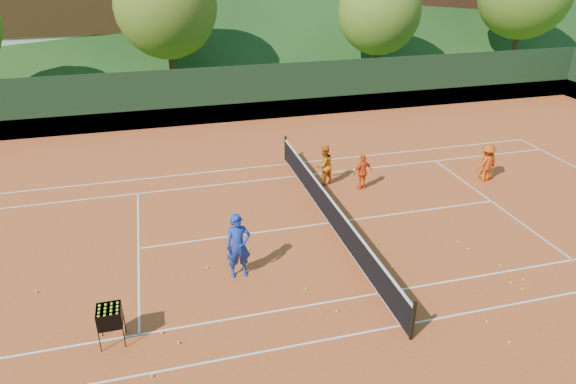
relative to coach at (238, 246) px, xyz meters
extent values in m
plane|color=#31541A|center=(3.55, 2.25, -1.00)|extent=(400.00, 400.00, 0.00)
cube|color=#BD4C1E|center=(3.55, 2.25, -0.99)|extent=(40.00, 24.00, 0.02)
imported|color=#1835A1|center=(0.00, 0.00, 0.00)|extent=(0.73, 0.50, 1.97)
imported|color=orange|center=(4.35, 5.34, -0.16)|extent=(0.98, 0.88, 1.65)
imported|color=#FC5516|center=(5.68, 4.54, -0.27)|extent=(0.90, 0.55, 1.43)
imported|color=orange|center=(10.93, 4.13, -0.23)|extent=(0.76, 0.52, 1.50)
imported|color=#D24A12|center=(10.76, 3.97, -0.21)|extent=(1.10, 0.78, 1.54)
sphere|color=yellow|center=(7.36, -2.41, -0.95)|extent=(0.07, 0.07, 0.07)
sphere|color=yellow|center=(-2.29, -1.98, -0.95)|extent=(0.07, 0.07, 0.07)
sphere|color=yellow|center=(7.48, -2.75, -0.95)|extent=(0.07, 0.07, 0.07)
sphere|color=yellow|center=(-5.57, 0.60, -0.95)|extent=(0.07, 0.07, 0.07)
sphere|color=yellow|center=(7.11, -0.07, -0.95)|extent=(0.07, 0.07, 0.07)
sphere|color=yellow|center=(-2.57, -3.37, -0.95)|extent=(0.07, 0.07, 0.07)
sphere|color=yellow|center=(-0.87, 0.57, -0.95)|extent=(0.07, 0.07, 0.07)
sphere|color=yellow|center=(5.70, -3.70, -0.95)|extent=(0.07, 0.07, 0.07)
sphere|color=yellow|center=(0.25, 1.08, -0.95)|extent=(0.07, 0.07, 0.07)
sphere|color=yellow|center=(1.68, -1.18, -0.95)|extent=(0.07, 0.07, 0.07)
sphere|color=yellow|center=(7.21, -0.54, -0.95)|extent=(0.07, 0.07, 0.07)
sphere|color=yellow|center=(2.17, -2.31, -0.95)|extent=(0.07, 0.07, 0.07)
sphere|color=yellow|center=(-1.92, -2.44, -0.95)|extent=(0.07, 0.07, 0.07)
sphere|color=yellow|center=(0.52, 1.28, -0.95)|extent=(0.07, 0.07, 0.07)
sphere|color=yellow|center=(5.79, -4.50, -0.95)|extent=(0.07, 0.07, 0.07)
sphere|color=yellow|center=(7.78, -2.39, -0.95)|extent=(0.07, 0.07, 0.07)
sphere|color=yellow|center=(4.44, -0.83, -0.95)|extent=(0.07, 0.07, 0.07)
sphere|color=yellow|center=(7.60, -1.58, -0.95)|extent=(0.07, 0.07, 0.07)
cube|color=white|center=(3.55, -3.23, -0.98)|extent=(23.77, 0.06, 0.00)
cube|color=white|center=(3.55, 7.74, -0.98)|extent=(23.77, 0.06, 0.00)
cube|color=white|center=(3.55, -1.86, -0.98)|extent=(23.77, 0.06, 0.00)
cube|color=white|center=(3.55, 6.37, -0.98)|extent=(23.77, 0.06, 0.00)
cube|color=white|center=(-2.85, 2.25, -0.98)|extent=(0.06, 8.23, 0.00)
cube|color=silver|center=(9.95, 2.25, -0.98)|extent=(0.06, 8.23, 0.00)
cube|color=white|center=(3.55, 2.25, -0.98)|extent=(12.80, 0.06, 0.00)
cube|color=white|center=(3.55, 2.25, -0.98)|extent=(0.06, 10.97, 0.00)
cube|color=black|center=(3.55, 2.25, -0.53)|extent=(0.03, 11.97, 0.90)
cube|color=white|center=(3.55, 2.25, -0.06)|extent=(0.05, 11.97, 0.06)
cylinder|color=black|center=(3.55, -3.73, -0.43)|extent=(0.10, 0.10, 1.10)
cylinder|color=black|center=(3.55, 8.24, -0.43)|extent=(0.10, 0.10, 1.10)
cube|color=black|center=(3.55, 14.25, 0.52)|extent=(40.00, 0.05, 3.00)
cube|color=#1A5E29|center=(3.55, 14.25, -0.48)|extent=(40.40, 0.05, 1.00)
cylinder|color=black|center=(-3.71, -2.23, -0.71)|extent=(0.02, 0.02, 0.55)
cylinder|color=black|center=(-3.16, -2.23, -0.71)|extent=(0.02, 0.02, 0.55)
cylinder|color=black|center=(-3.71, -1.68, -0.71)|extent=(0.02, 0.02, 0.55)
cylinder|color=black|center=(-3.16, -1.68, -0.71)|extent=(0.02, 0.02, 0.55)
cube|color=black|center=(-3.43, -1.96, -0.43)|extent=(0.55, 0.55, 0.02)
cube|color=black|center=(-3.43, -2.23, -0.21)|extent=(0.55, 0.02, 0.45)
cube|color=black|center=(-3.43, -1.68, -0.21)|extent=(0.55, 0.02, 0.45)
cube|color=black|center=(-3.71, -1.96, -0.21)|extent=(0.02, 0.55, 0.45)
cube|color=black|center=(-3.16, -1.96, -0.21)|extent=(0.02, 0.55, 0.45)
sphere|color=#CCE526|center=(-3.64, -2.16, -0.02)|extent=(0.07, 0.07, 0.07)
sphere|color=#CCE526|center=(-3.64, -2.03, -0.02)|extent=(0.07, 0.07, 0.07)
sphere|color=#CCE526|center=(-3.64, -1.89, -0.02)|extent=(0.07, 0.07, 0.07)
sphere|color=#CCE526|center=(-3.64, -1.75, -0.02)|extent=(0.07, 0.07, 0.07)
sphere|color=#CCE526|center=(-3.50, -2.16, -0.02)|extent=(0.07, 0.07, 0.07)
sphere|color=#CCE526|center=(-3.50, -2.03, -0.02)|extent=(0.07, 0.07, 0.07)
sphere|color=#CCE526|center=(-3.50, -1.89, -0.02)|extent=(0.07, 0.07, 0.07)
sphere|color=#CCE526|center=(-3.50, -1.75, -0.02)|extent=(0.07, 0.07, 0.07)
sphere|color=#CCE526|center=(-3.36, -2.16, -0.02)|extent=(0.07, 0.07, 0.07)
sphere|color=#CCE526|center=(-3.36, -2.03, -0.02)|extent=(0.07, 0.07, 0.07)
sphere|color=#CCE526|center=(-3.36, -1.89, -0.02)|extent=(0.07, 0.07, 0.07)
sphere|color=#CCE526|center=(-3.36, -1.75, -0.02)|extent=(0.07, 0.07, 0.07)
sphere|color=#CCE526|center=(-3.23, -2.16, -0.02)|extent=(0.07, 0.07, 0.07)
sphere|color=#CCE526|center=(-3.23, -2.03, -0.02)|extent=(0.07, 0.07, 0.07)
sphere|color=#CCE526|center=(-3.23, -1.89, -0.02)|extent=(0.07, 0.07, 0.07)
sphere|color=#CCE526|center=(-3.23, -1.75, -0.02)|extent=(0.07, 0.07, 0.07)
cube|color=beige|center=(-6.45, 32.25, 0.44)|extent=(12.00, 9.00, 2.88)
cube|color=beige|center=(9.55, 36.25, 0.26)|extent=(11.00, 8.00, 2.52)
cube|color=beige|center=(23.55, 32.25, 0.35)|extent=(10.00, 8.00, 2.70)
cylinder|color=#41291A|center=(-0.45, 22.25, 0.44)|extent=(0.36, 0.36, 2.88)
sphere|color=#486B1C|center=(-0.45, 22.25, 4.20)|extent=(6.40, 6.40, 6.40)
cylinder|color=#3E2918|center=(13.55, 21.25, 0.26)|extent=(0.36, 0.36, 2.52)
sphere|color=#446E1D|center=(13.55, 21.25, 3.55)|extent=(5.60, 5.60, 5.60)
cylinder|color=#3E2618|center=(25.55, 22.25, 0.53)|extent=(0.36, 0.36, 3.06)
camera|label=1|loc=(-1.85, -12.32, 7.69)|focal=32.00mm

